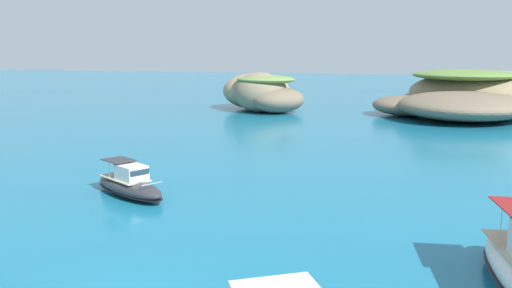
% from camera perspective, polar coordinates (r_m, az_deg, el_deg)
% --- Properties ---
extents(islet_large, '(28.69, 28.40, 6.13)m').
position_cam_1_polar(islet_large, '(75.98, 22.96, 4.87)').
color(islet_large, '#9E8966').
rests_on(islet_large, ground).
extents(islet_small, '(15.87, 16.04, 5.64)m').
position_cam_1_polar(islet_small, '(75.49, 0.62, 5.77)').
color(islet_small, '#9E8966').
rests_on(islet_small, ground).
extents(motorboat_charcoal, '(6.51, 4.56, 1.99)m').
position_cam_1_polar(motorboat_charcoal, '(31.12, -13.81, -4.43)').
color(motorboat_charcoal, '#2D2D33').
rests_on(motorboat_charcoal, ground).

